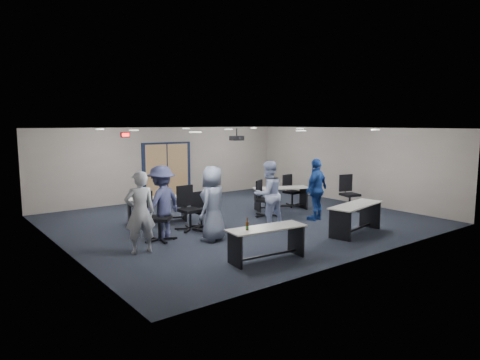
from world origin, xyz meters
TOP-DOWN VIEW (x-y plane):
  - floor at (0.00, 0.00)m, footprint 10.00×10.00m
  - back_wall at (0.00, 4.50)m, footprint 10.00×0.04m
  - front_wall at (0.00, -4.50)m, footprint 10.00×0.04m
  - left_wall at (-5.00, 0.00)m, footprint 0.04×9.00m
  - right_wall at (5.00, 0.00)m, footprint 0.04×9.00m
  - ceiling at (0.00, 0.00)m, footprint 10.00×9.00m
  - double_door at (0.00, 4.46)m, footprint 2.00×0.07m
  - exit_sign at (-1.60, 4.44)m, footprint 0.32×0.07m
  - ceiling_projector at (0.30, 0.50)m, footprint 0.35×0.32m
  - ceiling_can_lights at (0.00, 0.25)m, footprint 6.24×5.74m
  - table_front_left at (-1.82, -3.34)m, footprint 1.79×0.78m
  - table_front_right at (1.46, -3.09)m, footprint 1.98×0.98m
  - table_back_left at (-2.04, 1.21)m, footprint 1.87×1.08m
  - table_back_right at (2.04, 0.37)m, footprint 1.93×1.23m
  - chair_back_a at (-1.78, -0.19)m, footprint 0.79×0.79m
  - chair_back_b at (-1.36, -0.10)m, footprint 0.61×0.61m
  - chair_back_c at (0.95, -0.14)m, footprint 0.96×0.96m
  - chair_back_d at (2.72, 0.54)m, footprint 0.75×0.75m
  - chair_loose_left at (-2.91, -0.63)m, footprint 1.07×1.07m
  - chair_loose_right at (3.68, -1.16)m, footprint 0.91×0.91m
  - person_gray at (-3.69, -1.28)m, footprint 0.74×0.55m
  - person_plaid at (-1.85, -1.40)m, footprint 1.06×0.93m
  - person_lightblue at (0.12, -1.18)m, footprint 0.93×0.74m
  - person_navy at (1.83, -1.38)m, footprint 1.15×0.69m
  - person_back at (-2.78, -0.52)m, footprint 1.35×1.06m

SIDE VIEW (x-z plane):
  - floor at x=0.00m, z-range 0.00..0.00m
  - chair_back_b at x=-1.36m, z-range 0.00..0.97m
  - table_front_left at x=-1.82m, z-range 0.00..0.97m
  - table_back_left at x=-2.04m, z-range 0.08..0.91m
  - table_back_right at x=2.04m, z-range 0.14..0.88m
  - table_front_right at x=1.46m, z-range 0.14..0.91m
  - chair_back_d at x=2.72m, z-range 0.00..1.09m
  - chair_back_c at x=0.95m, z-range 0.00..1.12m
  - chair_loose_right at x=3.68m, z-range 0.00..1.18m
  - chair_back_a at x=-1.78m, z-range 0.00..1.19m
  - chair_loose_left at x=-2.91m, z-range 0.00..1.20m
  - person_gray at x=-3.69m, z-range 0.00..1.83m
  - person_plaid at x=-1.85m, z-range 0.00..1.83m
  - person_lightblue at x=0.12m, z-range 0.00..1.83m
  - person_navy at x=1.83m, z-range 0.00..1.83m
  - person_back at x=-2.78m, z-range 0.00..1.83m
  - double_door at x=0.00m, z-range -0.05..2.15m
  - back_wall at x=0.00m, z-range 0.00..2.70m
  - front_wall at x=0.00m, z-range 0.00..2.70m
  - left_wall at x=-5.00m, z-range 0.00..2.70m
  - right_wall at x=5.00m, z-range 0.00..2.70m
  - ceiling_projector at x=0.30m, z-range 2.22..2.59m
  - exit_sign at x=-1.60m, z-range 2.36..2.54m
  - ceiling_can_lights at x=0.00m, z-range 2.66..2.68m
  - ceiling at x=0.00m, z-range 2.68..2.72m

